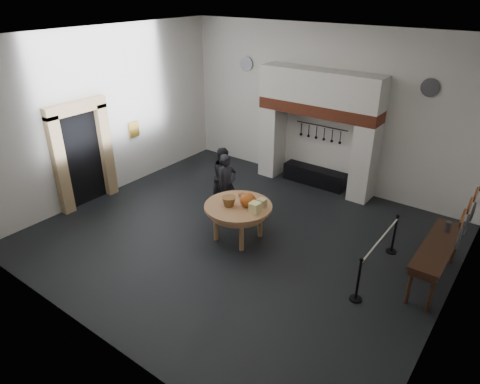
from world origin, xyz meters
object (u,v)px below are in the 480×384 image
Objects in this scene: visitor_near at (227,184)px; side_table at (439,246)px; work_table at (238,206)px; barrier_post_far at (394,235)px; visitor_far at (224,176)px; iron_range at (314,176)px; barrier_post_near at (358,281)px.

visitor_near is 0.73× the size of side_table.
barrier_post_far is at bearing 26.82° from work_table.
visitor_far is 5.52m from side_table.
iron_range is 1.20× the size of visitor_far.
iron_range is 3.81m from work_table.
visitor_far reaches higher than side_table.
work_table is 0.71× the size of side_table.
work_table is at bearing -110.80° from visitor_near.
iron_range is 0.86× the size of side_table.
barrier_post_near is (3.11, -4.19, 0.20)m from iron_range.
side_table is at bearing -34.03° from iron_range.
barrier_post_near is 1.00× the size of barrier_post_far.
work_table is 3.52m from barrier_post_far.
visitor_far is 0.72× the size of side_table.
barrier_post_far is at bearing -60.42° from visitor_near.
side_table is 1.78m from barrier_post_near.
work_table is at bearing -166.36° from side_table.
side_table reaches higher than iron_range.
iron_range is at bearing 89.69° from work_table.
side_table is at bearing 13.64° from work_table.
iron_range is 3.80m from barrier_post_far.
barrier_post_far reaches higher than iron_range.
work_table is 3.18m from barrier_post_near.
iron_range is at bearing 144.84° from barrier_post_far.
visitor_near is at bearing -169.78° from barrier_post_far.
visitor_far reaches higher than barrier_post_near.
side_table and barrier_post_far have the same top height.
barrier_post_near is (4.52, -1.66, -0.34)m from visitor_far.
visitor_near reaches higher than visitor_far.
visitor_far is at bearing 159.86° from barrier_post_near.
visitor_far is at bearing -175.67° from barrier_post_far.
barrier_post_near is at bearing -87.61° from visitor_near.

